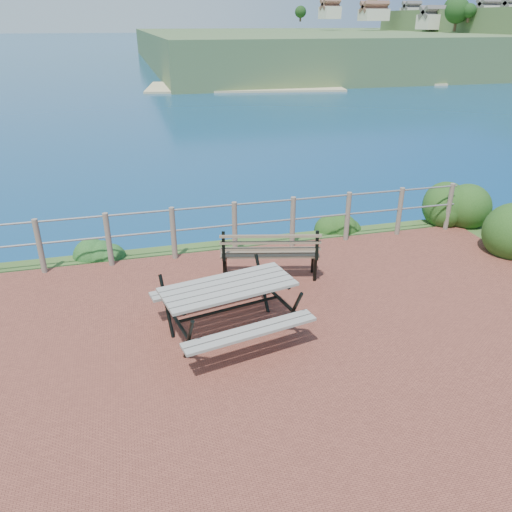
# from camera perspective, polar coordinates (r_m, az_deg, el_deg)

# --- Properties ---
(ground) EXTENTS (10.00, 7.00, 0.12)m
(ground) POSITION_cam_1_polar(r_m,az_deg,el_deg) (6.83, 3.78, -11.11)
(ground) COLOR brown
(ground) RESTS_ON ground
(ocean) EXTENTS (1200.00, 1200.00, 0.00)m
(ocean) POSITION_cam_1_polar(r_m,az_deg,el_deg) (205.24, -15.37, 23.39)
(ocean) COLOR #135973
(ocean) RESTS_ON ground
(safety_railing) EXTENTS (9.40, 0.10, 1.00)m
(safety_railing) POSITION_cam_1_polar(r_m,az_deg,el_deg) (9.40, -2.46, 3.59)
(safety_railing) COLOR #6B5B4C
(safety_railing) RESTS_ON ground
(picnic_table) EXTENTS (1.93, 1.55, 0.77)m
(picnic_table) POSITION_cam_1_polar(r_m,az_deg,el_deg) (6.95, -3.13, -5.52)
(picnic_table) COLOR gray
(picnic_table) RESTS_ON ground
(park_bench) EXTENTS (1.71, 0.79, 0.94)m
(park_bench) POSITION_cam_1_polar(r_m,az_deg,el_deg) (8.42, 1.57, 1.25)
(park_bench) COLOR brown
(park_bench) RESTS_ON ground
(shrub_right_edge) EXTENTS (1.11, 1.11, 1.58)m
(shrub_right_edge) POSITION_cam_1_polar(r_m,az_deg,el_deg) (11.75, 21.39, 3.36)
(shrub_right_edge) COLOR #1A4214
(shrub_right_edge) RESTS_ON ground
(shrub_lip_west) EXTENTS (0.74, 0.74, 0.47)m
(shrub_lip_west) POSITION_cam_1_polar(r_m,az_deg,el_deg) (10.09, -17.61, 0.39)
(shrub_lip_west) COLOR #1D491B
(shrub_lip_west) RESTS_ON ground
(shrub_lip_east) EXTENTS (0.71, 0.71, 0.43)m
(shrub_lip_east) POSITION_cam_1_polar(r_m,az_deg,el_deg) (10.99, 9.34, 3.34)
(shrub_lip_east) COLOR #1A4214
(shrub_lip_east) RESTS_ON ground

